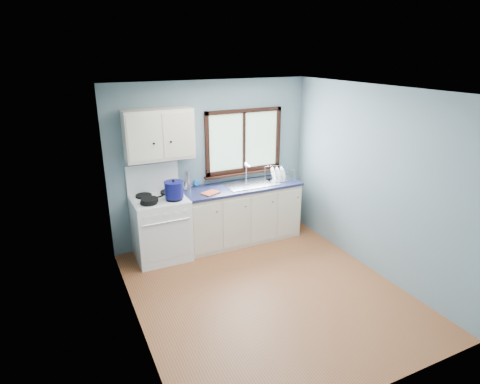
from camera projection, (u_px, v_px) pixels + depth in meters
name	position (u px, v px, depth m)	size (l,w,h in m)	color
floor	(267.00, 292.00, 5.11)	(3.20, 3.60, 0.02)	brown
ceiling	(272.00, 89.00, 4.26)	(3.20, 3.60, 0.02)	white
wall_back	(212.00, 163.00, 6.23)	(3.20, 0.02, 2.50)	slate
wall_front	(383.00, 273.00, 3.15)	(3.20, 0.02, 2.50)	slate
wall_left	(130.00, 224.00, 4.03)	(0.02, 3.60, 2.50)	slate
wall_right	(374.00, 181.00, 5.34)	(0.02, 3.60, 2.50)	slate
gas_range	(161.00, 226.00, 5.81)	(0.76, 0.69, 1.36)	white
base_cabinets	(241.00, 216.00, 6.38)	(1.85, 0.60, 0.88)	beige
countertop	(241.00, 187.00, 6.21)	(1.89, 0.64, 0.04)	#171B3A
sink	(252.00, 188.00, 6.30)	(0.84, 0.46, 0.44)	silver
window	(244.00, 146.00, 6.33)	(1.36, 0.10, 1.03)	#9EC6A8
upper_cabinets	(159.00, 135.00, 5.54)	(0.95, 0.35, 0.70)	beige
skillet	(150.00, 200.00, 5.43)	(0.37, 0.31, 0.05)	black
stockpot	(174.00, 189.00, 5.55)	(0.35, 0.35, 0.26)	#0E0F52
utensil_crock	(187.00, 185.00, 6.01)	(0.13, 0.13, 0.35)	silver
thermos	(188.00, 180.00, 5.97)	(0.07, 0.07, 0.30)	silver
soap_bottle	(197.00, 178.00, 6.12)	(0.10, 0.10, 0.27)	blue
dish_towel	(210.00, 193.00, 5.86)	(0.25, 0.18, 0.02)	#C14E2E
dish_rack	(279.00, 176.00, 6.47)	(0.46, 0.38, 0.21)	silver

